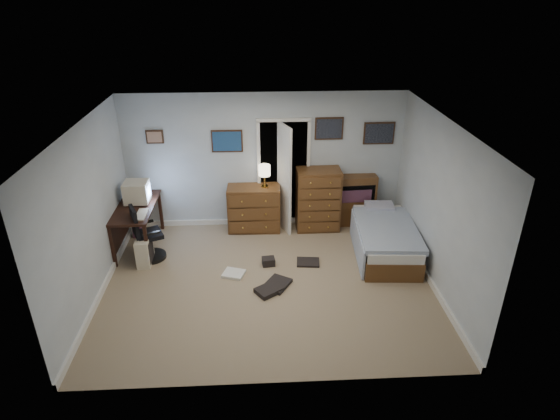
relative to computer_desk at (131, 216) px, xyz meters
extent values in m
cube|color=gray|center=(2.29, -1.23, -0.61)|extent=(5.00, 4.00, 0.02)
cube|color=black|center=(0.09, 0.00, 0.16)|extent=(0.63, 1.35, 0.04)
cube|color=black|center=(-0.18, -0.64, -0.23)|extent=(0.05, 0.05, 0.74)
cube|color=black|center=(0.36, -0.63, -0.23)|extent=(0.05, 0.05, 0.74)
cube|color=black|center=(-0.18, 0.63, -0.23)|extent=(0.05, 0.05, 0.74)
cube|color=black|center=(0.36, 0.64, -0.23)|extent=(0.05, 0.05, 0.74)
cube|color=black|center=(-0.20, 0.00, -0.18)|extent=(0.03, 1.25, 0.52)
cube|color=beige|center=(0.11, 0.15, 0.38)|extent=(0.40, 0.38, 0.35)
cube|color=#8CB2F2|center=(0.32, 0.15, 0.38)|extent=(0.01, 0.29, 0.23)
cube|color=beige|center=(0.11, 0.15, 0.19)|extent=(0.26, 0.26, 0.02)
cube|color=beige|center=(0.27, -0.35, 0.19)|extent=(0.16, 0.42, 0.02)
cube|color=beige|center=(0.29, -0.55, -0.37)|extent=(0.21, 0.44, 0.47)
cube|color=black|center=(0.40, -0.55, -0.37)|extent=(0.01, 0.31, 0.36)
cylinder|color=black|center=(0.36, -0.39, -0.57)|extent=(0.62, 0.62, 0.05)
cylinder|color=black|center=(0.36, -0.39, -0.37)|extent=(0.07, 0.07, 0.36)
cube|color=black|center=(0.36, -0.39, -0.16)|extent=(0.53, 0.53, 0.07)
cube|color=black|center=(0.18, -0.47, 0.12)|extent=(0.20, 0.35, 0.50)
cube|color=black|center=(0.45, -0.59, -0.03)|extent=(0.27, 0.15, 0.04)
cube|color=black|center=(0.27, -0.19, -0.03)|extent=(0.27, 0.15, 0.04)
cube|color=maroon|center=(-0.03, 0.36, -0.22)|extent=(0.16, 0.16, 0.76)
cube|color=brown|center=(2.09, 0.55, -0.18)|extent=(0.97, 0.51, 0.85)
cylinder|color=gold|center=(2.29, 0.55, 0.26)|extent=(0.13, 0.13, 0.02)
cylinder|color=gold|center=(2.29, 0.55, 0.39)|extent=(0.03, 0.03, 0.25)
cylinder|color=beige|center=(2.29, 0.55, 0.57)|extent=(0.22, 0.22, 0.19)
cube|color=black|center=(2.64, 1.07, 0.40)|extent=(0.90, 0.60, 2.00)
cube|color=white|center=(2.19, 0.74, 0.40)|extent=(0.06, 0.05, 2.00)
cube|color=white|center=(3.09, 0.74, 0.40)|extent=(0.06, 0.05, 2.00)
cube|color=white|center=(2.64, 0.74, 1.42)|extent=(0.96, 0.05, 0.06)
cube|color=white|center=(2.60, 0.64, 0.40)|extent=(0.31, 0.77, 2.00)
sphere|color=gold|center=(2.91, 0.48, 0.40)|extent=(0.06, 0.06, 0.06)
cube|color=brown|center=(3.26, 0.52, -0.02)|extent=(0.80, 0.49, 1.16)
cube|color=brown|center=(3.81, 0.65, -0.11)|extent=(1.10, 0.33, 0.98)
cube|color=black|center=(3.82, 0.57, 0.07)|extent=(1.01, 0.17, 0.33)
cube|color=maroon|center=(3.82, 0.57, 0.03)|extent=(0.88, 0.18, 0.24)
cube|color=brown|center=(4.29, -0.43, -0.44)|extent=(1.02, 1.86, 0.32)
cube|color=white|center=(4.29, -0.43, -0.20)|extent=(0.99, 1.82, 0.16)
cube|color=#516997|center=(4.29, -0.52, -0.10)|extent=(1.06, 1.60, 0.09)
cube|color=#516997|center=(3.81, -0.49, -0.35)|extent=(0.14, 1.53, 0.49)
cube|color=slate|center=(4.34, 0.24, -0.07)|extent=(0.52, 0.38, 0.12)
cube|color=#331E11|center=(0.39, 0.75, 1.15)|extent=(0.30, 0.03, 0.24)
cube|color=#957851|center=(0.39, 0.74, 1.15)|extent=(0.25, 0.01, 0.19)
cube|color=#331E11|center=(1.64, 0.75, 1.05)|extent=(0.55, 0.03, 0.40)
cube|color=#0B1250|center=(1.64, 0.74, 1.05)|extent=(0.50, 0.01, 0.35)
cube|color=#331E11|center=(3.44, 0.75, 1.25)|extent=(0.50, 0.03, 0.40)
cube|color=black|center=(3.44, 0.74, 1.25)|extent=(0.45, 0.01, 0.35)
cube|color=#331E11|center=(4.34, 0.75, 1.15)|extent=(0.55, 0.03, 0.40)
cube|color=black|center=(4.34, 0.74, 1.15)|extent=(0.50, 0.01, 0.35)
cube|color=black|center=(2.29, -1.47, -0.56)|extent=(0.46, 0.44, 0.07)
cube|color=black|center=(2.96, -0.71, -0.58)|extent=(0.39, 0.31, 0.04)
cube|color=black|center=(2.31, -0.72, -0.54)|extent=(0.22, 0.19, 0.13)
cube|color=black|center=(2.42, -1.31, -0.57)|extent=(0.49, 0.52, 0.06)
cube|color=silver|center=(1.75, -0.98, -0.58)|extent=(0.39, 0.36, 0.05)
camera|label=1|loc=(2.15, -7.20, 3.59)|focal=30.00mm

